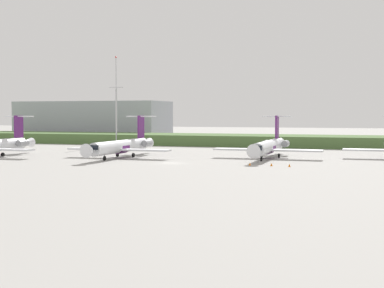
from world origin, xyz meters
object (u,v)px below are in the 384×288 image
Objects in this scene: regional_jet_third at (269,146)px; safety_cone_rear_marker at (289,165)px; safety_cone_front_marker at (250,164)px; regional_jet_second at (122,146)px; safety_cone_mid_marker at (271,165)px; antenna_mast at (116,109)px.

regional_jet_third is 56.36× the size of safety_cone_rear_marker.
regional_jet_third is 56.36× the size of safety_cone_front_marker.
safety_cone_mid_marker is at bearing -15.13° from regional_jet_second.
safety_cone_mid_marker is at bearing 171.10° from safety_cone_rear_marker.
antenna_mast is 74.45m from safety_cone_front_marker.
regional_jet_second is at bearing -164.36° from regional_jet_third.
regional_jet_second is 56.36× the size of safety_cone_front_marker.
safety_cone_front_marker is (30.00, -9.18, -2.26)m from regional_jet_second.
safety_cone_rear_marker is at bearing -14.59° from regional_jet_second.
safety_cone_front_marker is 3.95m from safety_cone_mid_marker.
regional_jet_third is at bearing -33.41° from antenna_mast.
safety_cone_rear_marker is at bearing -68.88° from regional_jet_third.
regional_jet_third is (30.23, 8.46, 0.00)m from regional_jet_second.
antenna_mast is at bearing 137.05° from safety_cone_mid_marker.
regional_jet_second is 38.55m from safety_cone_rear_marker.
safety_cone_front_marker is at bearing -45.04° from antenna_mast.
regional_jet_second is at bearing 162.98° from safety_cone_front_marker.
regional_jet_third is at bearing 101.92° from safety_cone_mid_marker.
antenna_mast is 48.21× the size of safety_cone_front_marker.
regional_jet_third is at bearing 89.26° from safety_cone_front_marker.
regional_jet_third is 19.60m from safety_cone_rear_marker.
regional_jet_third is 18.17m from safety_cone_mid_marker.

